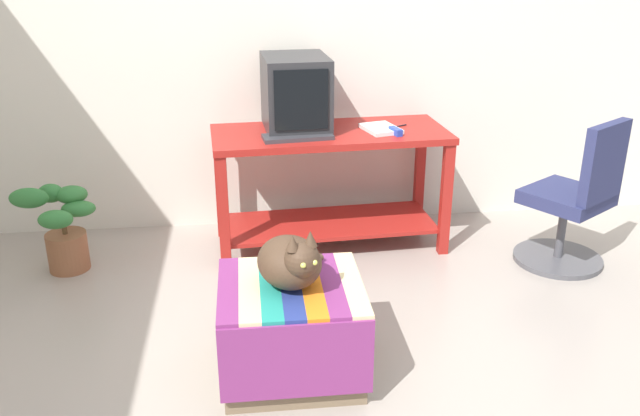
# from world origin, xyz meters

# --- Properties ---
(ground_plane) EXTENTS (14.00, 14.00, 0.00)m
(ground_plane) POSITION_xyz_m (0.00, 0.00, 0.00)
(ground_plane) COLOR #9E9389
(back_wall) EXTENTS (8.00, 0.10, 2.60)m
(back_wall) POSITION_xyz_m (0.00, 2.05, 1.30)
(back_wall) COLOR silver
(back_wall) RESTS_ON ground_plane
(desk) EXTENTS (1.44, 0.67, 0.74)m
(desk) POSITION_xyz_m (0.18, 1.60, 0.50)
(desk) COLOR maroon
(desk) RESTS_ON ground_plane
(tv_monitor) EXTENTS (0.40, 0.50, 0.44)m
(tv_monitor) POSITION_xyz_m (-0.01, 1.68, 0.95)
(tv_monitor) COLOR #28282B
(tv_monitor) RESTS_ON desk
(keyboard) EXTENTS (0.41, 0.20, 0.02)m
(keyboard) POSITION_xyz_m (-0.02, 1.45, 0.75)
(keyboard) COLOR #333338
(keyboard) RESTS_ON desk
(book) EXTENTS (0.24, 0.29, 0.02)m
(book) POSITION_xyz_m (0.49, 1.58, 0.75)
(book) COLOR white
(book) RESTS_ON desk
(ottoman_with_blanket) EXTENTS (0.62, 0.59, 0.44)m
(ottoman_with_blanket) POSITION_xyz_m (-0.15, 0.26, 0.22)
(ottoman_with_blanket) COLOR #7A664C
(ottoman_with_blanket) RESTS_ON ground_plane
(cat) EXTENTS (0.36, 0.41, 0.29)m
(cat) POSITION_xyz_m (-0.15, 0.25, 0.56)
(cat) COLOR #473323
(cat) RESTS_ON ottoman_with_blanket
(potted_plant) EXTENTS (0.44, 0.37, 0.54)m
(potted_plant) POSITION_xyz_m (-1.38, 1.42, 0.26)
(potted_plant) COLOR brown
(potted_plant) RESTS_ON ground_plane
(office_chair) EXTENTS (0.58, 0.58, 0.89)m
(office_chair) POSITION_xyz_m (1.55, 1.15, 0.39)
(office_chair) COLOR #4C4C51
(office_chair) RESTS_ON ground_plane
(stapler) EXTENTS (0.07, 0.12, 0.04)m
(stapler) POSITION_xyz_m (0.56, 1.48, 0.76)
(stapler) COLOR #2342B7
(stapler) RESTS_ON desk
(pen) EXTENTS (0.13, 0.07, 0.01)m
(pen) POSITION_xyz_m (0.61, 1.65, 0.74)
(pen) COLOR black
(pen) RESTS_ON desk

